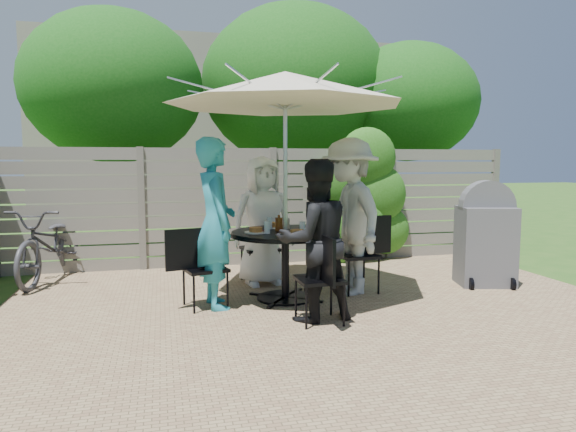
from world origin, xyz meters
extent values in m
plane|color=#2A541A|center=(0.00, 0.00, 0.00)|extent=(60.00, 60.00, 0.00)
cube|color=#9E845C|center=(0.00, 0.50, 0.01)|extent=(7.00, 6.00, 0.02)
cube|color=gray|center=(0.00, 3.00, 0.93)|extent=(8.00, 0.10, 1.85)
ellipsoid|color=#255A14|center=(1.40, 2.85, 0.90)|extent=(1.20, 0.70, 1.80)
cube|color=gray|center=(0.00, 12.00, 2.50)|extent=(10.00, 6.00, 5.00)
ellipsoid|color=#145012|center=(-2.50, 5.00, 2.97)|extent=(3.20, 3.20, 2.72)
ellipsoid|color=#145012|center=(1.00, 5.50, 3.18)|extent=(3.80, 3.80, 3.23)
ellipsoid|color=#145012|center=(3.20, 4.80, 2.83)|extent=(2.80, 2.80, 2.38)
cylinder|color=black|center=(-0.32, 0.85, 0.80)|extent=(1.40, 1.40, 0.03)
cylinder|color=black|center=(-0.32, 0.85, 0.40)|extent=(0.09, 0.09, 0.80)
cylinder|color=black|center=(-0.32, 0.85, 0.02)|extent=(0.67, 0.67, 0.04)
cylinder|color=silver|center=(-0.32, 0.85, 1.25)|extent=(0.05, 0.05, 2.51)
cone|color=beige|center=(-0.32, 0.85, 2.45)|extent=(3.05, 3.05, 0.38)
cube|color=black|center=(-0.44, 1.79, 0.47)|extent=(0.51, 0.51, 0.04)
cube|color=black|center=(-0.47, 2.02, 0.72)|extent=(0.09, 0.46, 0.47)
imported|color=white|center=(-0.43, 1.67, 0.85)|extent=(0.90, 0.64, 1.70)
cube|color=black|center=(-1.26, 0.73, 0.45)|extent=(0.53, 0.53, 0.03)
cube|color=black|center=(-1.47, 0.67, 0.69)|extent=(0.43, 0.13, 0.45)
imported|color=teal|center=(-1.14, 0.74, 0.95)|extent=(0.54, 0.74, 1.90)
cube|color=black|center=(-0.19, -0.09, 0.45)|extent=(0.45, 0.45, 0.04)
cube|color=black|center=(-0.19, -0.32, 0.70)|extent=(0.03, 0.44, 0.45)
imported|color=black|center=(-0.21, 0.03, 0.83)|extent=(0.88, 0.73, 1.66)
cube|color=black|center=(0.62, 0.97, 0.47)|extent=(0.49, 0.49, 0.04)
cube|color=black|center=(0.85, 0.99, 0.72)|extent=(0.46, 0.06, 0.47)
imported|color=#AEB0AB|center=(0.51, 0.96, 0.96)|extent=(0.87, 1.32, 1.92)
cylinder|color=white|center=(-0.36, 1.21, 0.83)|extent=(0.26, 0.26, 0.01)
cylinder|color=#A1622F|center=(-0.36, 1.21, 0.86)|extent=(0.15, 0.15, 0.05)
cylinder|color=white|center=(-0.67, 0.80, 0.83)|extent=(0.26, 0.26, 0.01)
cylinder|color=#A1622F|center=(-0.67, 0.80, 0.86)|extent=(0.15, 0.15, 0.05)
cylinder|color=white|center=(-0.27, 0.49, 0.83)|extent=(0.26, 0.26, 0.01)
cylinder|color=#A1622F|center=(-0.27, 0.49, 0.86)|extent=(0.15, 0.15, 0.05)
cylinder|color=white|center=(0.04, 0.90, 0.83)|extent=(0.26, 0.26, 0.01)
cylinder|color=#A1622F|center=(0.04, 0.90, 0.86)|extent=(0.15, 0.15, 0.05)
cylinder|color=silver|center=(-0.46, 1.09, 0.89)|extent=(0.07, 0.07, 0.14)
cylinder|color=silver|center=(-0.56, 0.71, 0.89)|extent=(0.07, 0.07, 0.14)
cylinder|color=silver|center=(-0.18, 0.61, 0.89)|extent=(0.07, 0.07, 0.14)
cylinder|color=#59280C|center=(-0.38, 0.89, 0.90)|extent=(0.09, 0.09, 0.16)
cylinder|color=#C6B293|center=(-0.25, 1.08, 0.88)|extent=(0.08, 0.08, 0.12)
imported|color=#333338|center=(-3.19, 2.60, 0.51)|extent=(1.06, 2.03, 1.02)
cube|color=#515155|center=(2.39, 0.91, 0.52)|extent=(0.79, 0.68, 1.05)
cylinder|color=#515155|center=(2.39, 0.91, 1.05)|extent=(0.72, 0.38, 0.69)
camera|label=1|loc=(-1.70, -4.90, 1.62)|focal=32.00mm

